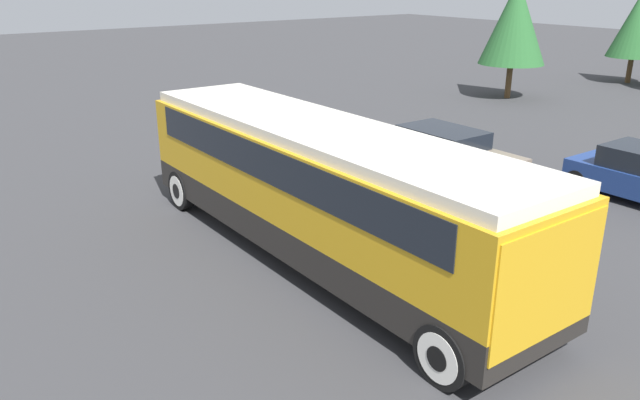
% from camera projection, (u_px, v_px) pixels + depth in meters
% --- Properties ---
extents(ground_plane, '(120.00, 120.00, 0.00)m').
position_uv_depth(ground_plane, '(320.00, 257.00, 13.40)').
color(ground_plane, '#38383A').
extents(tour_bus, '(10.90, 2.60, 2.91)m').
position_uv_depth(tour_bus, '(323.00, 181.00, 12.72)').
color(tour_bus, black).
rests_on(tour_bus, ground_plane).
extents(parked_car_near, '(4.72, 1.90, 1.38)m').
position_uv_depth(parked_car_near, '(445.00, 152.00, 18.69)').
color(parked_car_near, '#7A6B5B').
rests_on(parked_car_near, ground_plane).
extents(tree_left, '(3.09, 3.09, 5.54)m').
position_uv_depth(tree_left, '(515.00, 22.00, 29.21)').
color(tree_left, brown).
rests_on(tree_left, ground_plane).
extents(tree_right, '(2.76, 2.76, 4.79)m').
position_uv_depth(tree_right, '(637.00, 25.00, 33.58)').
color(tree_right, brown).
rests_on(tree_right, ground_plane).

